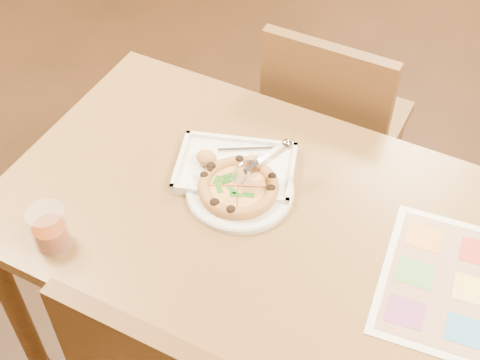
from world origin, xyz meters
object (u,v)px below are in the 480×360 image
at_px(appetizer_tray, 235,168).
at_px(glass_tumbler, 50,230).
at_px(pizza_cutter, 260,163).
at_px(pizza, 238,187).
at_px(plate, 240,191).
at_px(chair_far, 331,115).
at_px(menu, 443,282).
at_px(dining_table, 250,229).

distance_m(appetizer_tray, glass_tumbler, 0.51).
height_order(pizza_cutter, appetizer_tray, pizza_cutter).
height_order(pizza, pizza_cutter, pizza_cutter).
height_order(plate, appetizer_tray, appetizer_tray).
height_order(chair_far, menu, chair_far).
xyz_separation_m(pizza, appetizer_tray, (-0.05, 0.07, -0.01)).
xyz_separation_m(pizza_cutter, glass_tumbler, (-0.37, -0.40, -0.04)).
bearing_deg(menu, pizza_cutter, 171.39).
height_order(pizza, appetizer_tray, appetizer_tray).
xyz_separation_m(appetizer_tray, menu, (0.60, -0.10, -0.01)).
relative_size(dining_table, glass_tumbler, 11.35).
bearing_deg(dining_table, glass_tumbler, -139.79).
relative_size(plate, pizza, 1.33).
bearing_deg(chair_far, pizza_cutter, 88.52).
height_order(dining_table, plate, plate).
xyz_separation_m(plate, pizza, (-0.00, -0.01, 0.02)).
xyz_separation_m(pizza_cutter, menu, (0.52, -0.08, -0.08)).
bearing_deg(pizza_cutter, dining_table, -136.76).
height_order(plate, pizza_cutter, pizza_cutter).
bearing_deg(glass_tumbler, appetizer_tray, 55.87).
bearing_deg(appetizer_tray, glass_tumbler, -124.13).
bearing_deg(pizza_cutter, pizza, 179.45).
relative_size(plate, menu, 0.71).
bearing_deg(plate, menu, -3.33).
distance_m(dining_table, glass_tumbler, 0.52).
height_order(appetizer_tray, glass_tumbler, glass_tumbler).
bearing_deg(pizza, chair_far, 85.08).
bearing_deg(glass_tumbler, pizza_cutter, 47.69).
bearing_deg(pizza_cutter, menu, -64.71).
relative_size(appetizer_tray, menu, 0.92).
relative_size(pizza_cutter, menu, 0.35).
xyz_separation_m(pizza, pizza_cutter, (0.04, 0.05, 0.06)).
bearing_deg(dining_table, pizza_cutter, 99.35).
relative_size(chair_far, menu, 1.17).
height_order(chair_far, glass_tumbler, chair_far).
xyz_separation_m(dining_table, pizza, (-0.05, 0.03, 0.11)).
height_order(pizza, glass_tumbler, glass_tumbler).
bearing_deg(pizza_cutter, plate, 178.11).
bearing_deg(plate, dining_table, -36.82).
distance_m(plate, menu, 0.55).
xyz_separation_m(dining_table, pizza_cutter, (-0.01, 0.08, 0.17)).
bearing_deg(dining_table, chair_far, 90.00).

